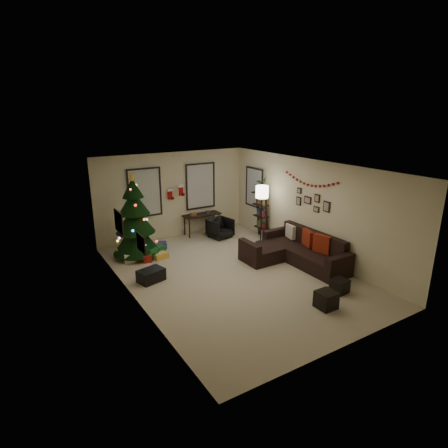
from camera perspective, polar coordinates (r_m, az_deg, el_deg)
The scene contains 29 objects.
floor at distance 9.44m, azimuth 1.40°, elevation -7.71°, with size 7.00×7.00×0.00m, color #B8AA8B.
ceiling at distance 8.65m, azimuth 1.53°, elevation 8.72°, with size 7.00×7.00×0.00m, color white.
wall_back at distance 11.94m, azimuth -7.73°, elevation 4.38°, with size 5.00×5.00×0.00m, color beige.
wall_front at distance 6.50m, azimuth 18.65°, elevation -7.66°, with size 5.00×5.00×0.00m, color beige.
wall_left at distance 7.94m, azimuth -13.88°, elevation -2.65°, with size 7.00×7.00×0.00m, color beige.
wall_right at distance 10.47m, azimuth 13.03°, elevation 2.26°, with size 7.00×7.00×0.00m, color beige.
window_back_left at distance 11.53m, azimuth -12.04°, elevation 4.71°, with size 1.05×0.06×1.50m.
window_back_right at distance 12.27m, azimuth -3.65°, elevation 5.81°, with size 1.05×0.06×1.50m.
window_right_wall at distance 12.31m, azimuth 4.68°, elevation 5.59°, with size 0.06×0.90×1.30m.
christmas_tree at distance 10.50m, azimuth -13.43°, elevation 0.27°, with size 1.30×1.30×2.41m.
presents at distance 10.67m, azimuth -11.62°, elevation -4.35°, with size 1.50×1.01×0.30m.
sofa at distance 10.24m, azimuth 10.80°, elevation -4.29°, with size 1.81×2.63×0.85m.
pillow_red_a at distance 9.96m, azimuth 14.74°, elevation -2.95°, with size 0.13×0.48×0.48m, color maroon.
pillow_red_b at distance 10.30m, azimuth 12.66°, elevation -2.11°, with size 0.12×0.44×0.44m, color maroon.
pillow_cream at distance 10.78m, azimuth 10.12°, elevation -1.14°, with size 0.11×0.39×0.39m, color beige.
ottoman_near at distance 8.19m, azimuth 15.33°, elevation -11.10°, with size 0.38×0.38×0.36m, color black.
ottoman_far at distance 8.91m, azimuth 17.24°, elevation -9.00°, with size 0.34×0.34×0.32m, color black.
desk at distance 12.24m, azimuth -3.40°, elevation 1.18°, with size 1.25×0.45×0.67m.
desk_chair at distance 11.93m, azimuth -0.58°, elevation -0.62°, with size 0.62×0.58×0.64m, color black.
bookshelf at distance 11.87m, azimuth 5.76°, elevation 1.76°, with size 0.30×0.50×1.70m.
potted_plant at distance 11.70m, azimuth 5.72°, elevation 6.44°, with size 0.43×0.37×0.47m, color #4C4C4C.
floor_lamp at distance 11.15m, azimuth 5.82°, elevation 4.32°, with size 0.38×0.38×1.79m.
art_map at distance 8.76m, azimuth -15.77°, elevation 0.30°, with size 0.04×0.60×0.50m.
art_abstract at distance 7.45m, azimuth -12.58°, elevation -2.86°, with size 0.04×0.45×0.35m.
gallery at distance 10.36m, azimuth 13.31°, elevation 3.34°, with size 0.03×1.25×0.54m.
garland at distance 10.29m, azimuth 13.01°, elevation 6.43°, with size 0.08×1.90×0.30m, color #A5140C, non-canonical shape.
stocking_left at distance 11.79m, azimuth -8.20°, elevation 4.58°, with size 0.20×0.05×0.36m.
stocking_right at distance 11.81m, azimuth -6.57°, elevation 5.18°, with size 0.20×0.05×0.36m.
storage_bin at distance 9.20m, azimuth -11.08°, elevation -7.70°, with size 0.60×0.40×0.30m, color black.
Camera 1 is at (-4.67, -7.17, 3.99)m, focal length 29.93 mm.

